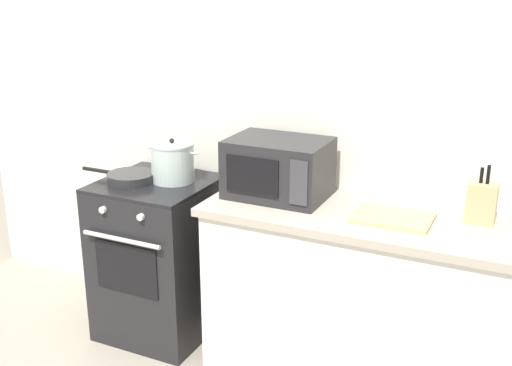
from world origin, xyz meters
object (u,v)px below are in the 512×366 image
(stove, at_px, (159,257))
(microwave, at_px, (278,168))
(cutting_board, at_px, (393,218))
(knife_block, at_px, (482,203))
(stock_pot, at_px, (173,162))
(frying_pan, at_px, (130,177))

(stove, distance_m, microwave, 0.94)
(microwave, distance_m, cutting_board, 0.64)
(stove, relative_size, cutting_board, 2.56)
(microwave, height_order, cutting_board, microwave)
(cutting_board, bearing_deg, knife_block, 20.74)
(stock_pot, height_order, knife_block, knife_block)
(knife_block, bearing_deg, stove, -175.24)
(stove, relative_size, microwave, 1.84)
(stove, bearing_deg, cutting_board, 0.05)
(stove, bearing_deg, frying_pan, -154.58)
(frying_pan, height_order, knife_block, knife_block)
(stock_pot, bearing_deg, stove, -146.15)
(stock_pot, distance_m, knife_block, 1.61)
(stock_pot, bearing_deg, cutting_board, -2.56)
(cutting_board, bearing_deg, frying_pan, -177.65)
(stove, relative_size, frying_pan, 1.98)
(stove, height_order, microwave, microwave)
(microwave, bearing_deg, frying_pan, -170.61)
(knife_block, bearing_deg, cutting_board, -159.26)
(stock_pot, distance_m, microwave, 0.63)
(stove, distance_m, frying_pan, 0.50)
(frying_pan, height_order, cutting_board, frying_pan)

